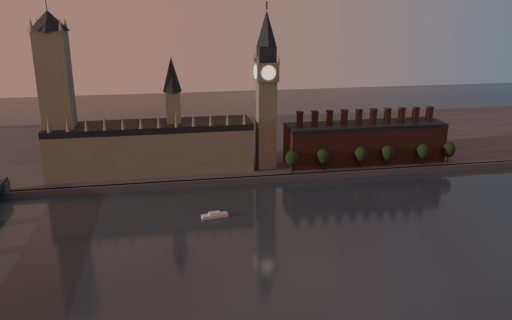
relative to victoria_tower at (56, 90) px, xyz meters
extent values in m
plane|color=black|center=(120.00, -115.00, -59.09)|extent=(900.00, 900.00, 0.00)
cube|color=#4A494F|center=(120.00, -25.00, -57.09)|extent=(900.00, 4.00, 4.00)
cube|color=#4A494F|center=(120.00, 65.00, -57.09)|extent=(900.00, 180.00, 4.00)
cube|color=#7C7358|center=(55.00, 0.00, -41.09)|extent=(130.00, 30.00, 28.00)
cube|color=black|center=(55.00, 0.00, -25.09)|extent=(130.00, 30.00, 4.00)
cube|color=#7C7358|center=(70.00, 0.00, -15.09)|extent=(9.00, 9.00, 24.00)
cone|color=black|center=(70.00, 0.00, 7.91)|extent=(12.00, 12.00, 22.00)
cone|color=#7C7358|center=(-4.00, -14.00, -18.09)|extent=(2.60, 2.60, 10.00)
cone|color=#7C7358|center=(6.73, -14.00, -18.09)|extent=(2.60, 2.60, 10.00)
cone|color=#7C7358|center=(17.45, -14.00, -18.09)|extent=(2.60, 2.60, 10.00)
cone|color=#7C7358|center=(28.18, -14.00, -18.09)|extent=(2.60, 2.60, 10.00)
cone|color=#7C7358|center=(38.91, -14.00, -18.09)|extent=(2.60, 2.60, 10.00)
cone|color=#7C7358|center=(49.64, -14.00, -18.09)|extent=(2.60, 2.60, 10.00)
cone|color=#7C7358|center=(60.36, -14.00, -18.09)|extent=(2.60, 2.60, 10.00)
cone|color=#7C7358|center=(71.09, -14.00, -18.09)|extent=(2.60, 2.60, 10.00)
cone|color=#7C7358|center=(81.82, -14.00, -18.09)|extent=(2.60, 2.60, 10.00)
cone|color=#7C7358|center=(92.55, -14.00, -18.09)|extent=(2.60, 2.60, 10.00)
cone|color=#7C7358|center=(103.27, -14.00, -18.09)|extent=(2.60, 2.60, 10.00)
cone|color=#7C7358|center=(114.00, -14.00, -18.09)|extent=(2.60, 2.60, 10.00)
cube|color=#7C7358|center=(0.00, 0.00, -10.09)|extent=(18.00, 18.00, 90.00)
cone|color=black|center=(0.00, 0.00, 40.91)|extent=(24.00, 24.00, 12.00)
cylinder|color=#232326|center=(0.00, 0.00, 46.91)|extent=(0.50, 0.50, 12.00)
cone|color=#7C7358|center=(-8.00, -8.00, 38.91)|extent=(3.00, 3.00, 8.00)
cone|color=#7C7358|center=(8.00, -8.00, 38.91)|extent=(3.00, 3.00, 8.00)
cone|color=#7C7358|center=(-8.00, 8.00, 38.91)|extent=(3.00, 3.00, 8.00)
cone|color=#7C7358|center=(8.00, 8.00, 38.91)|extent=(3.00, 3.00, 8.00)
cube|color=#7C7358|center=(130.00, -5.00, -26.09)|extent=(12.00, 12.00, 58.00)
cube|color=#7C7358|center=(130.00, -5.00, 8.91)|extent=(14.00, 14.00, 12.00)
cube|color=#232326|center=(130.00, -5.00, 19.91)|extent=(11.00, 11.00, 10.00)
cone|color=black|center=(130.00, -5.00, 35.91)|extent=(13.00, 13.00, 22.00)
cylinder|color=#232326|center=(130.00, -5.00, 49.41)|extent=(1.00, 1.00, 5.00)
cylinder|color=beige|center=(130.00, -12.20, 8.91)|extent=(9.00, 0.50, 9.00)
cylinder|color=beige|center=(130.00, 2.20, 8.91)|extent=(9.00, 0.50, 9.00)
cylinder|color=beige|center=(122.80, -5.00, 8.91)|extent=(0.50, 9.00, 9.00)
cylinder|color=beige|center=(137.20, -5.00, 8.91)|extent=(0.50, 9.00, 9.00)
cone|color=#7C7358|center=(123.50, -11.50, 17.91)|extent=(2.00, 2.00, 6.00)
cone|color=#7C7358|center=(136.50, -11.50, 17.91)|extent=(2.00, 2.00, 6.00)
cone|color=#7C7358|center=(123.50, 1.50, 17.91)|extent=(2.00, 2.00, 6.00)
cone|color=#7C7358|center=(136.50, 1.50, 17.91)|extent=(2.00, 2.00, 6.00)
cube|color=#572621|center=(200.00, -5.00, -43.09)|extent=(110.00, 25.00, 24.00)
cube|color=black|center=(200.00, -5.00, -29.59)|extent=(110.00, 25.00, 3.00)
cube|color=#572621|center=(153.00, -5.00, -23.59)|extent=(3.50, 3.50, 9.00)
cube|color=#232326|center=(153.00, -5.00, -18.59)|extent=(4.20, 4.20, 1.00)
cube|color=#572621|center=(163.44, -5.00, -23.59)|extent=(3.50, 3.50, 9.00)
cube|color=#232326|center=(163.44, -5.00, -18.59)|extent=(4.20, 4.20, 1.00)
cube|color=#572621|center=(173.89, -5.00, -23.59)|extent=(3.50, 3.50, 9.00)
cube|color=#232326|center=(173.89, -5.00, -18.59)|extent=(4.20, 4.20, 1.00)
cube|color=#572621|center=(184.33, -5.00, -23.59)|extent=(3.50, 3.50, 9.00)
cube|color=#232326|center=(184.33, -5.00, -18.59)|extent=(4.20, 4.20, 1.00)
cube|color=#572621|center=(194.78, -5.00, -23.59)|extent=(3.50, 3.50, 9.00)
cube|color=#232326|center=(194.78, -5.00, -18.59)|extent=(4.20, 4.20, 1.00)
cube|color=#572621|center=(205.22, -5.00, -23.59)|extent=(3.50, 3.50, 9.00)
cube|color=#232326|center=(205.22, -5.00, -18.59)|extent=(4.20, 4.20, 1.00)
cube|color=#572621|center=(215.67, -5.00, -23.59)|extent=(3.50, 3.50, 9.00)
cube|color=#232326|center=(215.67, -5.00, -18.59)|extent=(4.20, 4.20, 1.00)
cube|color=#572621|center=(226.11, -5.00, -23.59)|extent=(3.50, 3.50, 9.00)
cube|color=#232326|center=(226.11, -5.00, -18.59)|extent=(4.20, 4.20, 1.00)
cube|color=#572621|center=(236.56, -5.00, -23.59)|extent=(3.50, 3.50, 9.00)
cube|color=#232326|center=(236.56, -5.00, -18.59)|extent=(4.20, 4.20, 1.00)
cube|color=#572621|center=(247.00, -5.00, -23.59)|extent=(3.50, 3.50, 9.00)
cube|color=#232326|center=(247.00, -5.00, -18.59)|extent=(4.20, 4.20, 1.00)
cylinder|color=black|center=(144.08, -20.57, -52.09)|extent=(0.80, 0.80, 6.00)
ellipsoid|color=black|center=(144.08, -20.57, -45.59)|extent=(8.60, 8.60, 10.75)
cylinder|color=black|center=(165.26, -20.32, -52.09)|extent=(0.80, 0.80, 6.00)
ellipsoid|color=black|center=(165.26, -20.32, -45.59)|extent=(8.60, 8.60, 10.75)
cylinder|color=black|center=(191.86, -19.71, -52.09)|extent=(0.80, 0.80, 6.00)
ellipsoid|color=black|center=(191.86, -19.71, -45.59)|extent=(8.60, 8.60, 10.75)
cylinder|color=black|center=(210.49, -20.48, -52.09)|extent=(0.80, 0.80, 6.00)
ellipsoid|color=black|center=(210.49, -20.48, -45.59)|extent=(8.60, 8.60, 10.75)
cylinder|color=black|center=(236.14, -20.77, -52.09)|extent=(0.80, 0.80, 6.00)
ellipsoid|color=black|center=(236.14, -20.77, -45.59)|extent=(8.60, 8.60, 10.75)
cylinder|color=black|center=(255.90, -19.91, -52.09)|extent=(0.80, 0.80, 6.00)
ellipsoid|color=black|center=(255.90, -19.91, -45.59)|extent=(8.60, 8.60, 10.75)
cube|color=silver|center=(87.86, -74.55, -58.28)|extent=(14.61, 6.32, 1.62)
cube|color=silver|center=(87.86, -74.55, -56.87)|extent=(6.48, 3.99, 1.21)
camera|label=1|loc=(64.87, -320.57, 49.03)|focal=35.00mm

